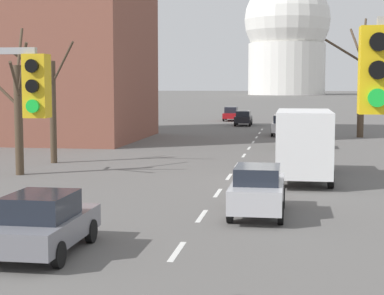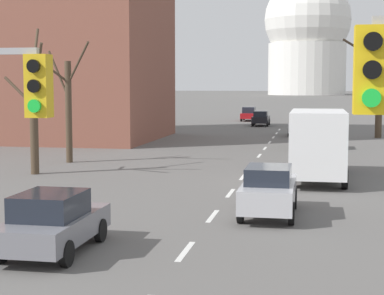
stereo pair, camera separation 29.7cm
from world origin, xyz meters
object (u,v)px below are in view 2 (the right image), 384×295
sedan_near_right (318,137)px  sedan_far_left (261,118)px  delivery_truck (318,142)px  sedan_far_right (53,222)px  sedan_near_left (300,125)px  sedan_distant_centre (249,114)px  sedan_mid_centre (269,190)px

sedan_near_right → sedan_far_left: 23.42m
delivery_truck → sedan_far_right: bearing=-115.8°
sedan_far_right → delivery_truck: bearing=64.2°
sedan_near_left → sedan_far_left: sedan_near_left is taller
sedan_near_right → sedan_distant_centre: 32.39m
sedan_mid_centre → sedan_far_right: sedan_mid_centre is taller
sedan_mid_centre → sedan_distant_centre: bearing=96.4°
sedan_far_left → delivery_truck: bearing=-81.5°
sedan_near_right → sedan_distant_centre: size_ratio=1.05×
sedan_near_right → sedan_far_left: sedan_near_right is taller
sedan_mid_centre → delivery_truck: bearing=79.1°
sedan_near_left → sedan_near_right: sedan_near_left is taller
sedan_far_right → delivery_truck: (6.68, 13.83, 0.91)m
sedan_mid_centre → sedan_near_left: bearing=89.5°
delivery_truck → sedan_near_left: bearing=93.0°
sedan_near_left → sedan_near_right: bearing=-82.2°
sedan_far_right → sedan_distant_centre: bearing=90.9°
sedan_far_left → sedan_mid_centre: bearing=-85.0°
sedan_near_right → sedan_mid_centre: (-1.70, -22.60, 0.05)m
sedan_mid_centre → sedan_far_left: bearing=95.0°
sedan_near_right → sedan_far_right: sedan_near_right is taller
sedan_near_right → sedan_mid_centre: 22.66m
sedan_near_left → sedan_distant_centre: (-6.32, 20.97, -0.07)m
sedan_far_left → sedan_far_right: (-1.13, -50.93, -0.00)m
sedan_mid_centre → sedan_far_right: 7.58m
sedan_near_left → delivery_truck: size_ratio=0.62×
sedan_near_right → sedan_mid_centre: size_ratio=1.10×
sedan_near_left → sedan_near_right: (1.43, -10.48, -0.07)m
sedan_near_left → sedan_far_right: bearing=-97.9°
sedan_far_right → sedan_mid_centre: bearing=47.7°
delivery_truck → sedan_near_right: bearing=89.5°
sedan_mid_centre → sedan_far_left: size_ratio=1.05×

